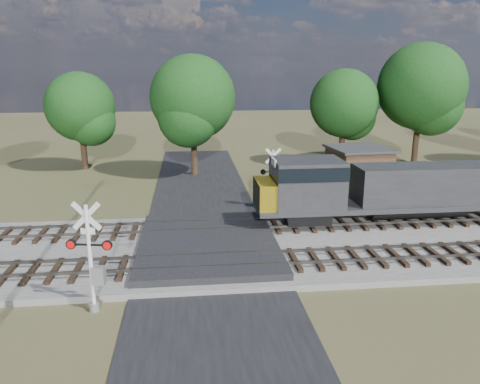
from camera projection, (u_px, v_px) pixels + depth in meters
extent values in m
plane|color=#3F4625|center=(209.00, 255.00, 23.74)|extent=(160.00, 160.00, 0.00)
cube|color=gray|center=(393.00, 241.00, 25.25)|extent=(140.00, 10.00, 0.30)
cube|color=black|center=(209.00, 254.00, 23.73)|extent=(7.00, 60.00, 0.08)
cube|color=#262628|center=(208.00, 245.00, 24.14)|extent=(7.00, 9.00, 0.62)
cube|color=black|center=(253.00, 262.00, 21.93)|extent=(44.00, 2.60, 0.18)
cube|color=#57534B|center=(423.00, 257.00, 22.05)|extent=(140.00, 0.08, 0.15)
cube|color=#57534B|center=(409.00, 246.00, 23.43)|extent=(140.00, 0.08, 0.15)
cube|color=black|center=(241.00, 227.00, 26.73)|extent=(44.00, 2.60, 0.18)
cube|color=#57534B|center=(381.00, 223.00, 26.85)|extent=(140.00, 0.08, 0.15)
cube|color=#57534B|center=(371.00, 215.00, 28.23)|extent=(140.00, 0.08, 0.15)
cylinder|color=silver|center=(90.00, 259.00, 17.75)|extent=(0.15, 0.15, 4.33)
cylinder|color=gray|center=(95.00, 307.00, 18.27)|extent=(0.39, 0.39, 0.32)
cube|color=silver|center=(86.00, 216.00, 17.30)|extent=(1.12, 0.25, 1.13)
cube|color=silver|center=(86.00, 216.00, 17.30)|extent=(1.12, 0.25, 1.13)
cube|color=silver|center=(88.00, 231.00, 17.46)|extent=(0.54, 0.13, 0.24)
cube|color=black|center=(89.00, 245.00, 17.60)|extent=(1.71, 0.39, 0.06)
cylinder|color=red|center=(71.00, 244.00, 17.65)|extent=(0.40, 0.18, 0.39)
cylinder|color=red|center=(107.00, 245.00, 17.55)|extent=(0.40, 0.18, 0.39)
cube|color=gray|center=(99.00, 275.00, 17.90)|extent=(0.54, 0.41, 0.70)
cylinder|color=silver|center=(273.00, 180.00, 30.84)|extent=(0.14, 0.14, 4.03)
cylinder|color=gray|center=(272.00, 207.00, 31.33)|extent=(0.36, 0.36, 0.30)
cube|color=silver|center=(273.00, 156.00, 30.43)|extent=(1.05, 0.11, 1.05)
cube|color=silver|center=(273.00, 156.00, 30.43)|extent=(1.05, 0.11, 1.05)
cube|color=silver|center=(273.00, 164.00, 30.57)|extent=(0.50, 0.07, 0.22)
cube|color=black|center=(273.00, 172.00, 30.70)|extent=(1.61, 0.17, 0.06)
cylinder|color=red|center=(283.00, 172.00, 30.73)|extent=(0.37, 0.13, 0.36)
cylinder|color=red|center=(263.00, 172.00, 30.67)|extent=(0.37, 0.13, 0.36)
cube|color=gray|center=(269.00, 189.00, 30.99)|extent=(0.47, 0.33, 0.65)
cube|color=#462B1E|center=(358.00, 167.00, 37.48)|extent=(4.49, 4.49, 2.87)
cube|color=#323234|center=(360.00, 148.00, 37.08)|extent=(4.94, 4.94, 0.21)
cylinder|color=black|center=(84.00, 146.00, 43.05)|extent=(0.56, 0.56, 4.43)
sphere|color=#103511|center=(80.00, 107.00, 42.13)|extent=(6.21, 6.21, 6.21)
cylinder|color=black|center=(194.00, 146.00, 40.60)|extent=(0.56, 0.56, 5.17)
sphere|color=#103511|center=(193.00, 98.00, 39.52)|extent=(7.23, 7.23, 7.23)
cylinder|color=black|center=(342.00, 142.00, 44.71)|extent=(0.56, 0.56, 4.56)
sphere|color=#103511|center=(344.00, 103.00, 43.76)|extent=(6.38, 6.38, 6.38)
cylinder|color=black|center=(416.00, 136.00, 44.69)|extent=(0.56, 0.56, 5.74)
sphere|color=#103511|center=(421.00, 86.00, 43.49)|extent=(8.04, 8.04, 8.04)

